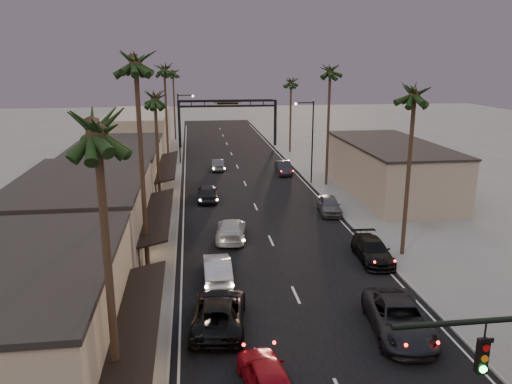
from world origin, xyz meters
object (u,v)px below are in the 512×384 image
object	(u,v)px
streetlight_left	(181,123)
palm_lb	(135,56)
oncoming_pickup	(219,312)
palm_rc	(291,79)
palm_far	(173,70)
curbside_black	(372,250)
curbside_near	(399,318)
palm_ld	(164,66)
arch	(228,111)
streetlight_right	(310,135)
palm_rb	(330,67)
palm_ra	(415,88)
oncoming_red	(267,377)
palm_lc	(155,93)
palm_la	(96,119)
oncoming_silver	(217,269)

from	to	relation	value
streetlight_left	palm_lb	bearing A→B (deg)	-92.67
oncoming_pickup	palm_rc	bearing A→B (deg)	-98.45
palm_rc	palm_far	xyz separation A→B (m)	(-16.90, 14.00, 0.97)
palm_far	curbside_black	world-z (taller)	palm_far
streetlight_left	oncoming_pickup	bearing A→B (deg)	-86.86
oncoming_pickup	curbside_near	distance (m)	9.01
streetlight_left	palm_ld	world-z (taller)	palm_ld
arch	palm_lb	size ratio (longest dim) A/B	1.00
streetlight_right	oncoming_pickup	distance (m)	31.48
streetlight_right	streetlight_left	size ratio (longest dim) A/B	1.00
arch	palm_rb	distance (m)	28.24
palm_far	curbside_near	world-z (taller)	palm_far
palm_ra	palm_rb	xyz separation A→B (m)	(0.00, 20.00, 0.97)
arch	palm_ld	distance (m)	18.61
curbside_black	palm_rc	bearing A→B (deg)	89.94
oncoming_pickup	oncoming_red	bearing A→B (deg)	113.36
palm_lc	palm_ra	distance (m)	20.99
palm_la	oncoming_red	world-z (taller)	palm_la
palm_rb	palm_far	bearing A→B (deg)	116.43
palm_ra	curbside_near	distance (m)	15.08
streetlight_right	oncoming_red	size ratio (longest dim) A/B	2.02
oncoming_pickup	curbside_black	size ratio (longest dim) A/B	1.14
arch	palm_ra	bearing A→B (deg)	-79.41
streetlight_right	curbside_black	distance (m)	22.10
palm_ra	palm_rc	xyz separation A→B (m)	(0.00, 40.00, -0.97)
arch	palm_ld	xyz separation A→B (m)	(-8.60, -15.00, 6.88)
palm_la	curbside_black	bearing A→B (deg)	44.20
palm_rb	oncoming_red	size ratio (longest dim) A/B	3.19
palm_ra	curbside_near	size ratio (longest dim) A/B	2.22
streetlight_left	curbside_black	distance (m)	37.30
palm_ld	palm_lc	bearing A→B (deg)	-90.00
arch	palm_la	size ratio (longest dim) A/B	1.15
palm_lc	curbside_black	bearing A→B (deg)	-40.43
palm_ra	oncoming_pickup	size ratio (longest dim) A/B	2.30
palm_lc	oncoming_silver	distance (m)	17.89
palm_la	oncoming_pickup	xyz separation A→B (m)	(3.98, 7.06, -10.65)
oncoming_red	curbside_black	size ratio (longest dim) A/B	0.88
palm_ld	curbside_black	size ratio (longest dim) A/B	2.82
palm_lc	streetlight_left	bearing A→B (deg)	85.63
palm_lc	palm_ld	xyz separation A→B (m)	(0.00, 19.00, 1.95)
curbside_black	streetlight_left	bearing A→B (deg)	114.09
palm_rc	palm_far	bearing A→B (deg)	140.36
palm_rc	oncoming_silver	world-z (taller)	palm_rc
streetlight_right	oncoming_red	distance (m)	36.13
oncoming_pickup	oncoming_silver	bearing A→B (deg)	-85.39
palm_ld	palm_rc	distance (m)	19.51
curbside_near	oncoming_red	bearing A→B (deg)	-145.75
palm_rb	curbside_black	xyz separation A→B (m)	(-2.40, -20.61, -11.68)
palm_rb	curbside_black	size ratio (longest dim) A/B	2.82
streetlight_left	curbside_near	bearing A→B (deg)	-75.74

